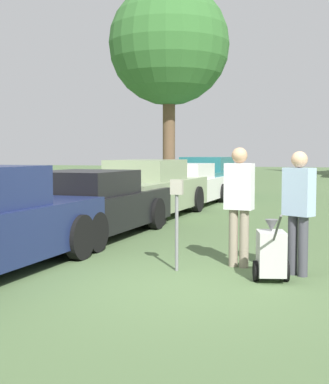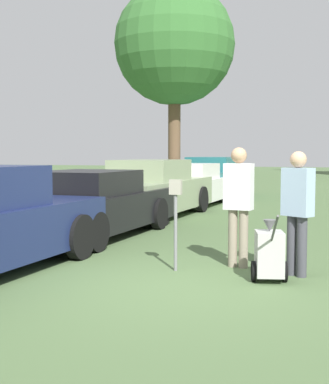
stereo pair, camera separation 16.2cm
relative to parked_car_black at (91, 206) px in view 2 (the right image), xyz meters
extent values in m
plane|color=#4C663D|center=(2.92, -3.34, -0.65)|extent=(120.00, 120.00, 0.00)
cylinder|color=black|center=(0.92, -2.17, -0.28)|extent=(0.20, 0.75, 0.74)
cube|color=black|center=(0.00, 0.04, -0.10)|extent=(1.99, 4.91, 0.70)
cube|color=black|center=(0.00, -0.16, 0.49)|extent=(1.69, 2.09, 0.48)
cylinder|color=black|center=(-0.87, 1.57, -0.30)|extent=(0.20, 0.72, 0.71)
cylinder|color=black|center=(0.95, 1.52, -0.30)|extent=(0.20, 0.72, 0.71)
cylinder|color=black|center=(-0.95, -1.45, -0.30)|extent=(0.20, 0.72, 0.71)
cylinder|color=black|center=(0.87, -1.49, -0.30)|extent=(0.20, 0.72, 0.71)
cube|color=gray|center=(0.00, 3.68, -0.05)|extent=(1.94, 5.25, 0.79)
cube|color=gray|center=(0.00, 3.47, 0.63)|extent=(1.64, 2.23, 0.55)
cylinder|color=black|center=(-0.84, 5.31, -0.27)|extent=(0.20, 0.76, 0.76)
cylinder|color=black|center=(0.93, 5.27, -0.27)|extent=(0.20, 0.76, 0.76)
cylinder|color=black|center=(-0.92, 2.09, -0.27)|extent=(0.20, 0.76, 0.76)
cylinder|color=black|center=(0.84, 2.04, -0.27)|extent=(0.20, 0.76, 0.76)
cube|color=silver|center=(0.00, 6.99, -0.11)|extent=(2.02, 4.85, 0.72)
cube|color=silver|center=(0.00, 6.80, 0.49)|extent=(1.72, 2.06, 0.49)
cylinder|color=black|center=(-0.89, 8.51, -0.33)|extent=(0.20, 0.66, 0.65)
cylinder|color=black|center=(0.97, 8.46, -0.33)|extent=(0.20, 0.66, 0.65)
cylinder|color=black|center=(-0.97, 5.53, -0.33)|extent=(0.20, 0.66, 0.65)
cylinder|color=black|center=(0.89, 5.48, -0.33)|extent=(0.20, 0.66, 0.65)
cube|color=#23666B|center=(0.00, 10.46, -0.03)|extent=(1.95, 5.28, 0.84)
cube|color=#23666B|center=(0.00, 10.25, 0.66)|extent=(1.66, 2.24, 0.54)
cylinder|color=black|center=(-0.85, 12.11, -0.29)|extent=(0.20, 0.72, 0.72)
cylinder|color=black|center=(0.93, 12.06, -0.29)|extent=(0.20, 0.72, 0.72)
cylinder|color=black|center=(-0.93, 8.86, -0.29)|extent=(0.20, 0.72, 0.72)
cylinder|color=black|center=(0.85, 8.82, -0.29)|extent=(0.20, 0.72, 0.72)
cylinder|color=slate|center=(2.66, -2.45, -0.09)|extent=(0.05, 0.05, 1.13)
cube|color=gray|center=(2.66, -2.45, 0.59)|extent=(0.18, 0.09, 0.22)
cylinder|color=gray|center=(3.56, -1.91, -0.21)|extent=(0.14, 0.14, 0.88)
cylinder|color=gray|center=(3.39, -1.89, -0.21)|extent=(0.14, 0.14, 0.88)
cube|color=silver|center=(3.48, -1.90, 0.58)|extent=(0.44, 0.27, 0.70)
sphere|color=tan|center=(3.48, -1.90, 1.05)|extent=(0.24, 0.24, 0.24)
cylinder|color=#3F3F47|center=(4.45, -2.24, -0.22)|extent=(0.14, 0.14, 0.86)
cylinder|color=#3F3F47|center=(4.30, -2.16, -0.22)|extent=(0.14, 0.14, 0.86)
cube|color=#99B2CC|center=(4.38, -2.20, 0.54)|extent=(0.47, 0.40, 0.68)
sphere|color=tan|center=(4.38, -2.20, 1.00)|extent=(0.23, 0.23, 0.23)
cube|color=#B2B2AD|center=(4.06, -2.66, -0.27)|extent=(0.46, 0.52, 0.60)
cone|color=#59595B|center=(4.06, -2.66, 0.11)|extent=(0.18, 0.18, 0.16)
cylinder|color=#4C4C4C|center=(4.19, -3.12, 0.13)|extent=(0.19, 0.58, 0.43)
cylinder|color=black|center=(3.86, -2.72, -0.51)|extent=(0.12, 0.28, 0.28)
cylinder|color=black|center=(4.27, -2.61, -0.51)|extent=(0.12, 0.28, 0.28)
cylinder|color=brown|center=(-0.93, 8.25, 1.22)|extent=(0.44, 0.44, 3.74)
sphere|color=#33662D|center=(-0.93, 8.25, 4.89)|extent=(4.24, 4.24, 4.24)
camera|label=1|loc=(4.95, -9.90, 1.09)|focal=50.00mm
camera|label=2|loc=(5.10, -9.85, 1.09)|focal=50.00mm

